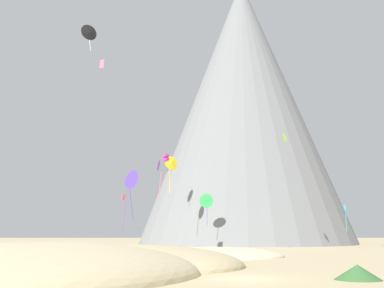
# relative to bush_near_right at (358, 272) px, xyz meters

# --- Properties ---
(ground_plane) EXTENTS (400.00, 400.00, 0.00)m
(ground_plane) POSITION_rel_bush_near_right_xyz_m (-5.99, 0.88, -0.40)
(ground_plane) COLOR #C6B284
(dune_foreground_left) EXTENTS (22.95, 23.78, 3.01)m
(dune_foreground_left) POSITION_rel_bush_near_right_xyz_m (-24.80, 21.52, -0.40)
(dune_foreground_left) COLOR beige
(dune_foreground_left) RESTS_ON ground_plane
(dune_foreground_right) EXTENTS (22.73, 22.94, 3.22)m
(dune_foreground_right) POSITION_rel_bush_near_right_xyz_m (-12.92, 9.83, -0.40)
(dune_foreground_right) COLOR #C6B284
(dune_foreground_right) RESTS_ON ground_plane
(dune_midground) EXTENTS (24.76, 26.08, 3.99)m
(dune_midground) POSITION_rel_bush_near_right_xyz_m (-17.08, 0.18, -0.40)
(dune_midground) COLOR #CCBA8E
(dune_midground) RESTS_ON ground_plane
(dune_back_low) EXTENTS (20.05, 20.00, 1.98)m
(dune_back_low) POSITION_rel_bush_near_right_xyz_m (-5.87, 24.65, -0.40)
(dune_back_low) COLOR beige
(dune_back_low) RESTS_ON ground_plane
(bush_near_right) EXTENTS (2.98, 2.98, 0.80)m
(bush_near_right) POSITION_rel_bush_near_right_xyz_m (0.00, 0.00, 0.00)
(bush_near_right) COLOR #386633
(bush_near_right) RESTS_ON ground_plane
(bush_far_right) EXTENTS (2.59, 2.59, 0.90)m
(bush_far_right) POSITION_rel_bush_near_right_xyz_m (-18.54, 15.27, 0.05)
(bush_far_right) COLOR #568442
(bush_far_right) RESTS_ON ground_plane
(bush_mid_center) EXTENTS (1.73, 1.73, 0.65)m
(bush_mid_center) POSITION_rel_bush_near_right_xyz_m (-11.30, 17.69, -0.08)
(bush_mid_center) COLOR #386633
(bush_mid_center) RESTS_ON ground_plane
(rock_massif) EXTENTS (52.86, 52.86, 63.67)m
(rock_massif) POSITION_rel_bush_near_right_xyz_m (4.60, 80.79, 26.58)
(rock_massif) COLOR slate
(rock_massif) RESTS_ON ground_plane
(kite_magenta_low) EXTENTS (1.16, 1.15, 1.10)m
(kite_magenta_low) POSITION_rel_bush_near_right_xyz_m (-12.21, 43.86, 13.17)
(kite_magenta_low) COLOR #D1339E
(kite_black_high) EXTENTS (2.36, 1.86, 4.25)m
(kite_black_high) POSITION_rel_bush_near_right_xyz_m (-23.83, 40.53, 31.88)
(kite_black_high) COLOR black
(kite_yellow_mid) EXTENTS (2.56, 2.20, 6.60)m
(kite_yellow_mid) POSITION_rel_bush_near_right_xyz_m (-11.65, 53.08, 13.75)
(kite_yellow_mid) COLOR yellow
(kite_cyan_low) EXTENTS (0.51, 1.56, 4.28)m
(kite_cyan_low) POSITION_rel_bush_near_right_xyz_m (15.74, 47.52, 5.62)
(kite_cyan_low) COLOR #33BCDB
(kite_violet_low) EXTENTS (0.72, 1.42, 4.64)m
(kite_violet_low) POSITION_rel_bush_near_right_xyz_m (-12.56, 30.56, 9.94)
(kite_violet_low) COLOR purple
(kite_pink_low) EXTENTS (0.68, 0.89, 5.30)m
(kite_pink_low) POSITION_rel_bush_near_right_xyz_m (-17.85, 40.01, 5.91)
(kite_pink_low) COLOR pink
(kite_indigo_low) EXTENTS (2.34, 2.19, 6.64)m
(kite_indigo_low) POSITION_rel_bush_near_right_xyz_m (-16.42, 36.88, 9.00)
(kite_indigo_low) COLOR #5138B2
(kite_lime_mid) EXTENTS (0.50, 1.05, 1.34)m
(kite_lime_mid) POSITION_rel_bush_near_right_xyz_m (6.01, 44.47, 16.45)
(kite_lime_mid) COLOR #8CD133
(kite_green_low) EXTENTS (2.47, 0.94, 5.36)m
(kite_green_low) POSITION_rel_bush_near_right_xyz_m (-5.55, 55.48, 7.45)
(kite_green_low) COLOR green
(kite_rainbow_high) EXTENTS (1.02, 0.69, 1.67)m
(kite_rainbow_high) POSITION_rel_bush_near_right_xyz_m (-25.25, 59.17, 33.80)
(kite_rainbow_high) COLOR #E5668C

